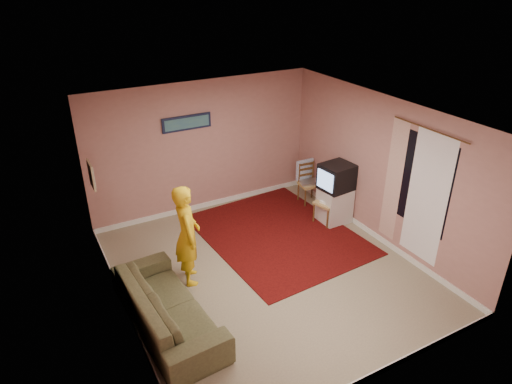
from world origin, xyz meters
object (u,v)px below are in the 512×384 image
tv_cabinet (334,205)px  chair_a (310,180)px  chair_b (327,198)px  person (187,235)px  sofa (167,306)px  crt_tv (337,177)px

tv_cabinet → chair_a: 0.89m
chair_b → person: bearing=-96.1°
chair_a → sofa: size_ratio=0.21×
tv_cabinet → sofa: size_ratio=0.31×
crt_tv → chair_a: crt_tv is taller
sofa → person: person is taller
chair_a → tv_cabinet: bearing=-85.3°
chair_a → person: size_ratio=0.28×
tv_cabinet → chair_b: size_ratio=1.47×
tv_cabinet → person: 3.17m
tv_cabinet → crt_tv: bearing=-174.3°
crt_tv → person: size_ratio=0.38×
person → chair_a: bearing=-55.1°
person → crt_tv: bearing=-70.0°
tv_cabinet → person: (-3.11, -0.40, 0.47)m
crt_tv → sofa: 3.99m
crt_tv → chair_a: (0.02, 0.88, -0.42)m
chair_b → sofa: (-3.57, -1.24, -0.20)m
sofa → chair_a: bearing=-64.9°
crt_tv → person: bearing=-178.4°
tv_cabinet → sofa: bearing=-162.0°
crt_tv → chair_a: 0.97m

